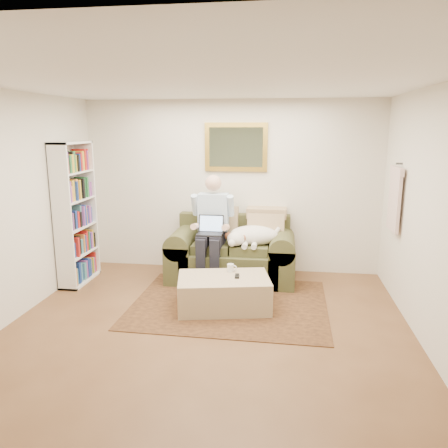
% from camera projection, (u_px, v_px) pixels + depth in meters
% --- Properties ---
extents(room_shell, '(4.51, 5.00, 2.61)m').
position_uv_depth(room_shell, '(206.00, 214.00, 4.59)').
color(room_shell, brown).
rests_on(room_shell, ground).
extents(rug, '(2.46, 1.98, 0.01)m').
position_uv_depth(rug, '(230.00, 303.00, 5.54)').
color(rug, black).
rests_on(rug, room_shell).
extents(sofa, '(1.82, 0.92, 1.09)m').
position_uv_depth(sofa, '(232.00, 258.00, 6.39)').
color(sofa, '#4E4C29').
rests_on(sofa, room_shell).
extents(seated_man, '(0.60, 0.86, 1.53)m').
position_uv_depth(seated_man, '(211.00, 230.00, 6.17)').
color(seated_man, '#8CB2D8').
rests_on(seated_man, sofa).
extents(laptop, '(0.35, 0.28, 0.26)m').
position_uv_depth(laptop, '(211.00, 229.00, 6.09)').
color(laptop, black).
rests_on(laptop, seated_man).
extents(sleeping_dog, '(0.75, 0.47, 0.28)m').
position_uv_depth(sleeping_dog, '(254.00, 235.00, 6.18)').
color(sleeping_dog, white).
rests_on(sleeping_dog, sofa).
extents(ottoman, '(1.22, 0.91, 0.40)m').
position_uv_depth(ottoman, '(224.00, 293.00, 5.36)').
color(ottoman, tan).
rests_on(ottoman, room_shell).
extents(coffee_mug, '(0.08, 0.08, 0.10)m').
position_uv_depth(coffee_mug, '(230.00, 268.00, 5.52)').
color(coffee_mug, white).
rests_on(coffee_mug, ottoman).
extents(tv_remote, '(0.06, 0.15, 0.02)m').
position_uv_depth(tv_remote, '(237.00, 276.00, 5.33)').
color(tv_remote, black).
rests_on(tv_remote, ottoman).
extents(bookshelf, '(0.28, 0.80, 2.00)m').
position_uv_depth(bookshelf, '(75.00, 214.00, 6.14)').
color(bookshelf, white).
rests_on(bookshelf, room_shell).
extents(wall_mirror, '(0.94, 0.04, 0.72)m').
position_uv_depth(wall_mirror, '(236.00, 147.00, 6.50)').
color(wall_mirror, gold).
rests_on(wall_mirror, room_shell).
extents(hanging_shirt, '(0.06, 0.52, 0.90)m').
position_uv_depth(hanging_shirt, '(395.00, 196.00, 5.49)').
color(hanging_shirt, beige).
rests_on(hanging_shirt, room_shell).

